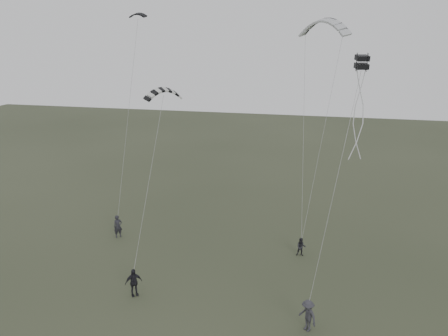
% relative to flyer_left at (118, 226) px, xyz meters
% --- Properties ---
extents(ground, '(140.00, 140.00, 0.00)m').
position_rel_flyer_left_xyz_m(ground, '(8.19, -6.02, -0.97)').
color(ground, '#323826').
rests_on(ground, ground).
extents(flyer_left, '(0.84, 0.81, 1.94)m').
position_rel_flyer_left_xyz_m(flyer_left, '(0.00, 0.00, 0.00)').
color(flyer_left, black).
rests_on(flyer_left, ground).
extents(flyer_right, '(0.77, 0.63, 1.47)m').
position_rel_flyer_left_xyz_m(flyer_right, '(15.25, 0.15, -0.24)').
color(flyer_right, black).
rests_on(flyer_right, ground).
extents(flyer_center, '(1.16, 1.07, 1.90)m').
position_rel_flyer_left_xyz_m(flyer_center, '(4.93, -7.80, -0.02)').
color(flyer_center, black).
rests_on(flyer_center, ground).
extents(flyer_far, '(1.41, 1.38, 1.95)m').
position_rel_flyer_left_xyz_m(flyer_far, '(16.14, -8.85, 0.00)').
color(flyer_far, '#2E2E34').
rests_on(flyer_far, ground).
extents(kite_dark_small, '(1.61, 0.85, 0.61)m').
position_rel_flyer_left_xyz_m(kite_dark_small, '(0.63, 5.00, 17.13)').
color(kite_dark_small, black).
rests_on(kite_dark_small, flyer_left).
extents(kite_pale_large, '(4.59, 3.76, 2.02)m').
position_rel_flyer_left_xyz_m(kite_pale_large, '(15.83, 7.32, 16.59)').
color(kite_pale_large, '#B3B5B8').
rests_on(kite_pale_large, flyer_right).
extents(kite_striped, '(2.70, 2.69, 1.28)m').
position_rel_flyer_left_xyz_m(kite_striped, '(4.68, -0.38, 11.58)').
color(kite_striped, black).
rests_on(kite_striped, flyer_center).
extents(kite_box, '(0.84, 0.90, 0.80)m').
position_rel_flyer_left_xyz_m(kite_box, '(18.15, -5.11, 13.97)').
color(kite_box, black).
rests_on(kite_box, flyer_far).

